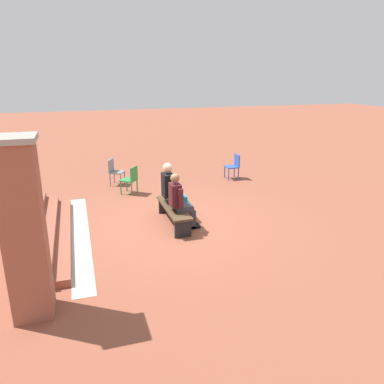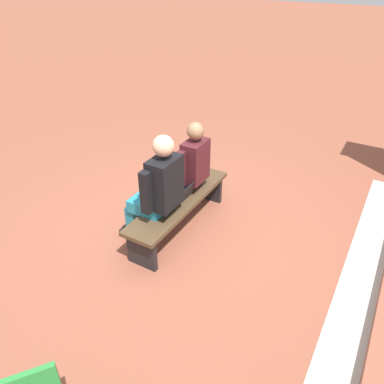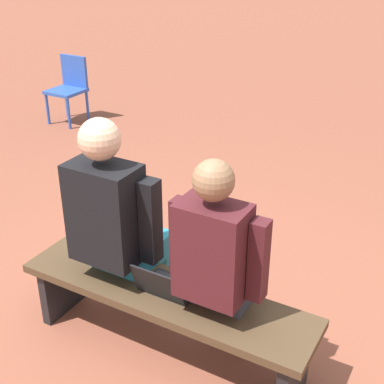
{
  "view_description": "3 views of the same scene",
  "coord_description": "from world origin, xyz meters",
  "px_view_note": "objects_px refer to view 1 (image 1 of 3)",
  "views": [
    {
      "loc": [
        -8.23,
        2.04,
        3.5
      ],
      "look_at": [
        -0.33,
        -0.44,
        0.85
      ],
      "focal_mm": 35.0,
      "sensor_mm": 36.0,
      "label": 1
    },
    {
      "loc": [
        3.19,
        2.04,
        2.98
      ],
      "look_at": [
        0.19,
        0.28,
        0.8
      ],
      "focal_mm": 35.0,
      "sensor_mm": 36.0,
      "label": 2
    },
    {
      "loc": [
        -1.44,
        2.04,
        2.33
      ],
      "look_at": [
        -0.02,
        -0.47,
        0.89
      ],
      "focal_mm": 50.0,
      "sensor_mm": 36.0,
      "label": 3
    }
  ],
  "objects_px": {
    "person_student": "(180,200)",
    "plastic_chair_mid_courtyard": "(234,165)",
    "laptop": "(173,205)",
    "plastic_chair_by_pillar": "(131,178)",
    "bench": "(174,210)",
    "person_adult": "(173,190)",
    "plastic_chair_near_bench_left": "(115,170)"
  },
  "relations": [
    {
      "from": "person_student",
      "to": "plastic_chair_mid_courtyard",
      "type": "height_order",
      "value": "person_student"
    },
    {
      "from": "laptop",
      "to": "plastic_chair_mid_courtyard",
      "type": "height_order",
      "value": "plastic_chair_mid_courtyard"
    },
    {
      "from": "laptop",
      "to": "plastic_chair_by_pillar",
      "type": "relative_size",
      "value": 0.38
    },
    {
      "from": "bench",
      "to": "person_adult",
      "type": "distance_m",
      "value": 0.54
    },
    {
      "from": "laptop",
      "to": "bench",
      "type": "bearing_deg",
      "value": -32.08
    },
    {
      "from": "person_student",
      "to": "plastic_chair_mid_courtyard",
      "type": "relative_size",
      "value": 1.6
    },
    {
      "from": "plastic_chair_by_pillar",
      "to": "bench",
      "type": "bearing_deg",
      "value": -167.28
    },
    {
      "from": "person_student",
      "to": "plastic_chair_mid_courtyard",
      "type": "bearing_deg",
      "value": -38.75
    },
    {
      "from": "bench",
      "to": "laptop",
      "type": "height_order",
      "value": "laptop"
    },
    {
      "from": "person_adult",
      "to": "plastic_chair_near_bench_left",
      "type": "relative_size",
      "value": 1.71
    },
    {
      "from": "person_adult",
      "to": "laptop",
      "type": "xyz_separation_m",
      "value": [
        -0.37,
        0.09,
        -0.26
      ]
    },
    {
      "from": "bench",
      "to": "person_student",
      "type": "xyz_separation_m",
      "value": [
        -0.32,
        -0.07,
        0.36
      ]
    },
    {
      "from": "plastic_chair_mid_courtyard",
      "to": "plastic_chair_near_bench_left",
      "type": "bearing_deg",
      "value": 83.23
    },
    {
      "from": "bench",
      "to": "plastic_chair_by_pillar",
      "type": "relative_size",
      "value": 2.14
    },
    {
      "from": "plastic_chair_mid_courtyard",
      "to": "plastic_chair_by_pillar",
      "type": "xyz_separation_m",
      "value": [
        -0.65,
        3.63,
        0.0
      ]
    },
    {
      "from": "laptop",
      "to": "plastic_chair_near_bench_left",
      "type": "bearing_deg",
      "value": 14.0
    },
    {
      "from": "plastic_chair_mid_courtyard",
      "to": "plastic_chair_by_pillar",
      "type": "distance_m",
      "value": 3.69
    },
    {
      "from": "person_adult",
      "to": "plastic_chair_near_bench_left",
      "type": "xyz_separation_m",
      "value": [
        3.48,
        1.05,
        -0.28
      ]
    },
    {
      "from": "person_adult",
      "to": "plastic_chair_mid_courtyard",
      "type": "distance_m",
      "value": 4.22
    },
    {
      "from": "person_student",
      "to": "plastic_chair_near_bench_left",
      "type": "height_order",
      "value": "person_student"
    },
    {
      "from": "laptop",
      "to": "person_adult",
      "type": "bearing_deg",
      "value": -12.83
    },
    {
      "from": "person_student",
      "to": "laptop",
      "type": "bearing_deg",
      "value": 14.74
    },
    {
      "from": "person_adult",
      "to": "plastic_chair_by_pillar",
      "type": "bearing_deg",
      "value": 16.21
    },
    {
      "from": "person_student",
      "to": "plastic_chair_by_pillar",
      "type": "bearing_deg",
      "value": 12.63
    },
    {
      "from": "person_student",
      "to": "plastic_chair_by_pillar",
      "type": "distance_m",
      "value": 3.12
    },
    {
      "from": "laptop",
      "to": "plastic_chair_mid_courtyard",
      "type": "xyz_separation_m",
      "value": [
        3.38,
        -3.03,
        -0.02
      ]
    },
    {
      "from": "plastic_chair_near_bench_left",
      "to": "plastic_chair_mid_courtyard",
      "type": "bearing_deg",
      "value": -96.77
    },
    {
      "from": "person_student",
      "to": "plastic_chair_near_bench_left",
      "type": "distance_m",
      "value": 4.29
    },
    {
      "from": "person_adult",
      "to": "laptop",
      "type": "distance_m",
      "value": 0.46
    },
    {
      "from": "person_adult",
      "to": "plastic_chair_near_bench_left",
      "type": "distance_m",
      "value": 3.64
    },
    {
      "from": "plastic_chair_mid_courtyard",
      "to": "plastic_chair_near_bench_left",
      "type": "relative_size",
      "value": 1.0
    },
    {
      "from": "person_adult",
      "to": "laptop",
      "type": "height_order",
      "value": "person_adult"
    }
  ]
}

